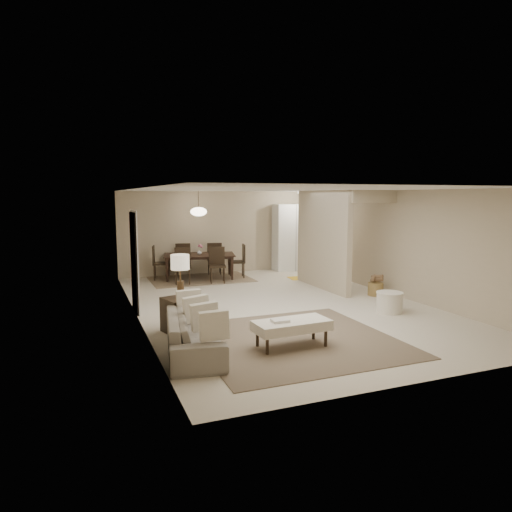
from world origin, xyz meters
name	(u,v)px	position (x,y,z in m)	size (l,w,h in m)	color
floor	(278,305)	(0.00, 0.00, 0.00)	(9.00, 9.00, 0.00)	beige
ceiling	(279,190)	(0.00, 0.00, 2.50)	(9.00, 9.00, 0.00)	white
back_wall	(218,232)	(0.00, 4.50, 1.25)	(6.00, 6.00, 0.00)	#BDAC8F
left_wall	(136,255)	(-3.00, 0.00, 1.25)	(9.00, 9.00, 0.00)	#BDAC8F
right_wall	(393,243)	(3.00, 0.00, 1.25)	(9.00, 9.00, 0.00)	#BDAC8F
partition	(323,240)	(1.80, 1.25, 1.25)	(0.15, 2.50, 2.50)	#BDAC8F
doorway	(134,262)	(-2.97, 0.60, 1.02)	(0.04, 0.90, 2.04)	black
pantry_cabinet	(292,237)	(2.35, 4.15, 1.05)	(1.20, 0.55, 2.10)	white
flush_light	(305,193)	(2.30, 3.20, 2.46)	(0.44, 0.44, 0.05)	white
living_rug	(294,340)	(-0.76, -2.35, 0.01)	(3.20, 3.20, 0.01)	brown
sofa	(194,334)	(-2.45, -2.35, 0.29)	(0.78, 1.99, 0.58)	gray
ottoman_bench	(292,326)	(-0.96, -2.65, 0.34)	(1.23, 0.61, 0.43)	beige
side_table	(181,315)	(-2.40, -1.20, 0.30)	(0.55, 0.55, 0.61)	black
table_lamp	(180,266)	(-2.40, -1.20, 1.17)	(0.32, 0.32, 0.76)	#4C3620
round_pouf	(389,302)	(1.84, -1.45, 0.21)	(0.54, 0.54, 0.42)	beige
wicker_basket	(376,289)	(2.55, 0.00, 0.15)	(0.36, 0.36, 0.31)	olive
dining_rug	(200,278)	(-0.81, 3.70, 0.01)	(2.80, 2.10, 0.01)	#746048
dining_table	(200,267)	(-0.81, 3.70, 0.35)	(2.00, 1.11, 0.70)	black
dining_chairs	(199,262)	(-0.81, 3.70, 0.49)	(2.64, 2.14, 0.97)	black
vase	(199,252)	(-0.81, 3.70, 0.77)	(0.13, 0.13, 0.13)	white
yellow_mat	(304,278)	(2.04, 2.69, 0.01)	(0.90, 0.55, 0.01)	gold
pendant_light	(199,212)	(-0.81, 3.70, 1.92)	(0.46, 0.46, 0.71)	#4C3620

